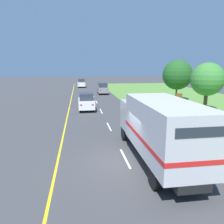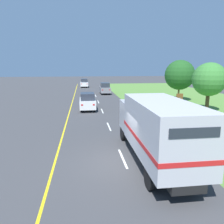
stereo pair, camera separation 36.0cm
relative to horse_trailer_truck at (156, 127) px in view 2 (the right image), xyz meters
The scene contains 15 objects.
ground_plane 2.53m from the horse_trailer_truck, behind, with size 200.00×200.00×0.00m, color #3D3D3F.
grass_shoulder 22.55m from the horse_trailer_truck, 57.44° to the left, with size 20.00×68.92×0.01m, color #568438.
edge_line_yellow 19.76m from the horse_trailer_truck, 105.66° to the left, with size 0.12×68.92×0.01m, color yellow.
centre_dash_near 2.60m from the horse_trailer_truck, 157.06° to the left, with size 0.12×2.60×0.01m, color white.
centre_dash_mid_a 7.70m from the horse_trailer_truck, 102.46° to the left, with size 0.12×2.60×0.01m, color white.
centre_dash_mid_b 14.11m from the horse_trailer_truck, 96.61° to the left, with size 0.12×2.60×0.01m, color white.
centre_dash_far 20.63m from the horse_trailer_truck, 94.49° to the left, with size 0.12×2.60×0.01m, color white.
centre_dash_farthest 27.20m from the horse_trailer_truck, 93.40° to the left, with size 0.12×2.60×0.01m, color white.
horse_trailer_truck is the anchor object (origin of this frame).
lead_car_white 15.19m from the horse_trailer_truck, 102.36° to the left, with size 1.80×4.07×2.01m.
lead_car_grey_ahead 29.76m from the horse_trailer_truck, 89.46° to the left, with size 1.80×4.46×2.04m.
lead_car_white_ahead 43.49m from the horse_trailer_truck, 94.53° to the left, with size 1.80×4.45×2.05m.
highway_sign 8.44m from the horse_trailer_truck, 61.43° to the left, with size 1.85×0.09×2.71m.
roadside_tree_near 15.89m from the horse_trailer_truck, 50.13° to the left, with size 3.69×3.69×5.46m.
roadside_tree_mid 22.41m from the horse_trailer_truck, 62.84° to the left, with size 4.29×4.29×5.93m.
Camera 2 is at (-2.08, -10.80, 5.05)m, focal length 35.00 mm.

